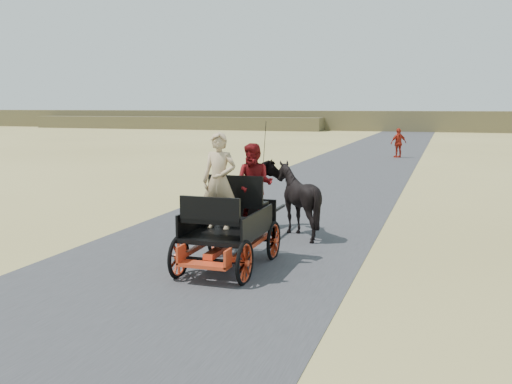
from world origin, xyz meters
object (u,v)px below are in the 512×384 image
(carriage, at_px, (229,248))
(horse_right, at_px, (298,200))
(pedestrian, at_px, (399,143))
(horse_left, at_px, (253,197))

(carriage, relative_size, horse_right, 1.41)
(carriage, bearing_deg, horse_right, 79.61)
(carriage, bearing_deg, pedestrian, 87.48)
(horse_left, bearing_deg, pedestrian, -94.33)
(carriage, relative_size, pedestrian, 1.39)
(horse_left, xyz_separation_m, pedestrian, (1.63, 21.54, 0.02))
(horse_left, xyz_separation_m, horse_right, (1.10, 0.00, 0.00))
(horse_right, xyz_separation_m, pedestrian, (0.53, 21.54, 0.01))
(carriage, xyz_separation_m, pedestrian, (1.08, 24.54, 0.50))
(horse_left, distance_m, horse_right, 1.10)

